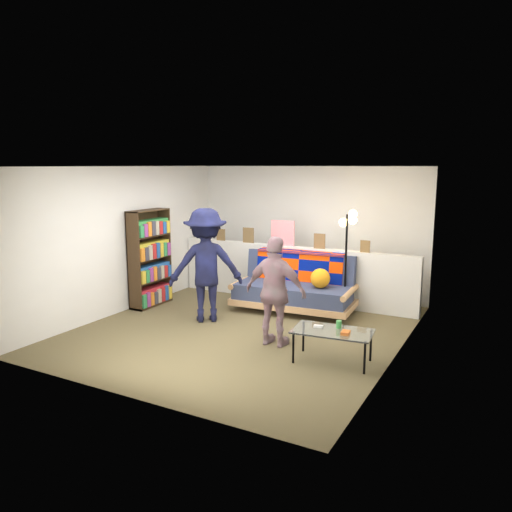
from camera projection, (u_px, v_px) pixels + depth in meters
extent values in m
plane|color=brown|center=(243.00, 329.00, 7.46)|extent=(5.00, 5.00, 0.00)
cube|color=silver|center=(308.00, 231.00, 9.41)|extent=(4.50, 0.10, 2.40)
cube|color=silver|center=(126.00, 239.00, 8.29)|extent=(0.10, 5.00, 2.40)
cube|color=silver|center=(400.00, 265.00, 6.20)|extent=(0.10, 5.00, 2.40)
cube|color=white|center=(243.00, 166.00, 7.02)|extent=(4.50, 5.00, 0.10)
cube|color=silver|center=(293.00, 274.00, 8.93)|extent=(4.45, 0.15, 1.00)
cube|color=brown|center=(221.00, 235.00, 9.50)|extent=(0.18, 0.02, 0.22)
cube|color=brown|center=(248.00, 235.00, 9.21)|extent=(0.22, 0.02, 0.28)
cube|color=white|center=(283.00, 233.00, 8.87)|extent=(0.45, 0.02, 0.45)
cube|color=brown|center=(320.00, 241.00, 8.56)|extent=(0.20, 0.02, 0.26)
cube|color=brown|center=(365.00, 246.00, 8.20)|extent=(0.16, 0.02, 0.20)
cube|color=tan|center=(293.00, 302.00, 8.34)|extent=(2.07, 1.05, 0.11)
cube|color=#323C5B|center=(292.00, 292.00, 8.26)|extent=(1.95, 0.89, 0.25)
cube|color=#323C5B|center=(300.00, 269.00, 8.56)|extent=(1.91, 0.40, 0.60)
cylinder|color=tan|center=(242.00, 282.00, 8.67)|extent=(0.17, 0.90, 0.09)
cylinder|color=tan|center=(350.00, 293.00, 7.92)|extent=(0.17, 0.90, 0.09)
cube|color=navy|center=(299.00, 270.00, 8.49)|extent=(1.53, 0.23, 0.55)
cube|color=navy|center=(301.00, 252.00, 8.56)|extent=(1.55, 0.38, 0.03)
sphere|color=orange|center=(320.00, 278.00, 8.02)|extent=(0.32, 0.32, 0.32)
cube|color=black|center=(144.00, 257.00, 8.67)|extent=(0.02, 0.84, 1.67)
cube|color=black|center=(134.00, 262.00, 8.26)|extent=(0.28, 0.02, 1.67)
cube|color=black|center=(165.00, 254.00, 8.97)|extent=(0.28, 0.02, 1.67)
cube|color=black|center=(148.00, 210.00, 8.46)|extent=(0.28, 0.84, 0.02)
cube|color=black|center=(152.00, 304.00, 8.76)|extent=(0.28, 0.84, 0.04)
cube|color=black|center=(151.00, 280.00, 8.68)|extent=(0.28, 0.80, 0.02)
cube|color=black|center=(150.00, 258.00, 8.61)|extent=(0.28, 0.80, 0.02)
cube|color=black|center=(149.00, 236.00, 8.54)|extent=(0.28, 0.80, 0.02)
cube|color=red|center=(152.00, 295.00, 8.72)|extent=(0.20, 0.78, 0.28)
cube|color=#255CA1|center=(151.00, 272.00, 8.65)|extent=(0.20, 0.78, 0.26)
cube|color=gold|center=(150.00, 250.00, 8.58)|extent=(0.20, 0.78, 0.28)
cube|color=#338D41|center=(149.00, 227.00, 8.51)|extent=(0.20, 0.78, 0.26)
cylinder|color=black|center=(293.00, 348.00, 6.16)|extent=(0.03, 0.03, 0.39)
cylinder|color=black|center=(365.00, 358.00, 5.83)|extent=(0.03, 0.03, 0.39)
cylinder|color=black|center=(303.00, 337.00, 6.55)|extent=(0.03, 0.03, 0.39)
cylinder|color=black|center=(371.00, 346.00, 6.22)|extent=(0.03, 0.03, 0.39)
cube|color=silver|center=(333.00, 331.00, 6.15)|extent=(1.03, 0.64, 0.02)
cube|color=white|center=(318.00, 326.00, 6.26)|extent=(0.12, 0.06, 0.03)
cube|color=orange|center=(345.00, 333.00, 6.01)|extent=(0.11, 0.15, 0.04)
cylinder|color=green|center=(339.00, 324.00, 6.23)|extent=(0.07, 0.07, 0.10)
cylinder|color=black|center=(344.00, 313.00, 8.23)|extent=(0.30, 0.30, 0.03)
cylinder|color=black|center=(346.00, 265.00, 8.09)|extent=(0.05, 0.05, 1.65)
sphere|color=#FFC672|center=(343.00, 223.00, 8.08)|extent=(0.14, 0.14, 0.14)
sphere|color=#FFC672|center=(353.00, 220.00, 7.83)|extent=(0.14, 0.14, 0.14)
sphere|color=#FFC672|center=(353.00, 214.00, 8.00)|extent=(0.14, 0.14, 0.14)
imported|color=black|center=(206.00, 265.00, 7.75)|extent=(1.31, 1.22, 1.77)
imported|color=#BF7C8D|center=(276.00, 292.00, 6.68)|extent=(0.89, 0.39, 1.50)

